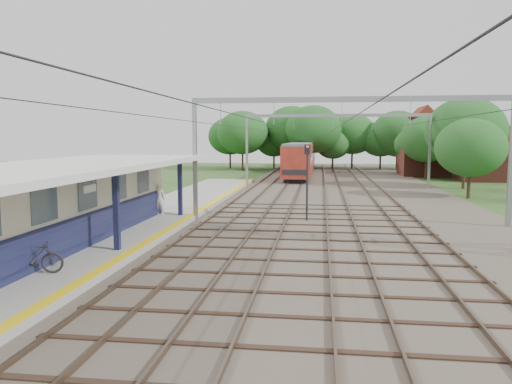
{
  "coord_description": "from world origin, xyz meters",
  "views": [
    {
      "loc": [
        2.12,
        -12.65,
        4.81
      ],
      "look_at": [
        -1.67,
        16.32,
        1.6
      ],
      "focal_mm": 35.0,
      "sensor_mm": 36.0,
      "label": 1
    }
  ],
  "objects_px": {
    "train": "(302,156)",
    "signal_post": "(307,173)",
    "bicycle": "(34,257)",
    "person": "(160,199)"
  },
  "relations": [
    {
      "from": "bicycle",
      "to": "train",
      "type": "height_order",
      "value": "train"
    },
    {
      "from": "person",
      "to": "bicycle",
      "type": "distance_m",
      "value": 12.78
    },
    {
      "from": "bicycle",
      "to": "signal_post",
      "type": "xyz_separation_m",
      "value": [
        8.49,
        13.33,
        1.9
      ]
    },
    {
      "from": "signal_post",
      "to": "train",
      "type": "bearing_deg",
      "value": 114.75
    },
    {
      "from": "bicycle",
      "to": "signal_post",
      "type": "relative_size",
      "value": 0.42
    },
    {
      "from": "person",
      "to": "train",
      "type": "bearing_deg",
      "value": -90.83
    },
    {
      "from": "train",
      "to": "signal_post",
      "type": "height_order",
      "value": "signal_post"
    },
    {
      "from": "bicycle",
      "to": "signal_post",
      "type": "bearing_deg",
      "value": -48.68
    },
    {
      "from": "train",
      "to": "signal_post",
      "type": "relative_size",
      "value": 8.66
    },
    {
      "from": "signal_post",
      "to": "bicycle",
      "type": "bearing_deg",
      "value": -100.31
    }
  ]
}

